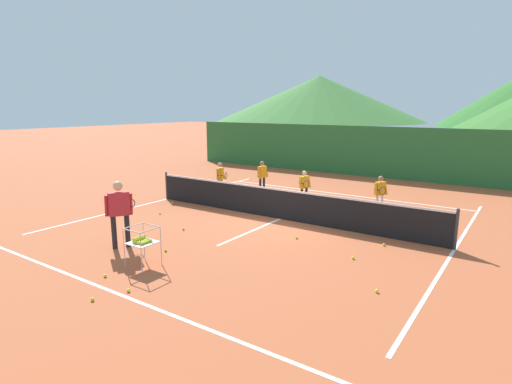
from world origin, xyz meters
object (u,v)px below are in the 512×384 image
object	(u,v)px
tennis_ball_5	(353,258)
tennis_ball_9	(92,299)
tennis_ball_6	(297,238)
student_2	(304,184)
ball_cart	(142,241)
tennis_ball_3	(384,245)
tennis_net	(280,204)
student_0	(221,176)
tennis_ball_1	(377,291)
tennis_ball_7	(166,250)
tennis_ball_10	(160,213)
student_1	(262,174)
tennis_ball_8	(183,229)
tennis_ball_2	(172,202)
instructor	(119,208)
tennis_ball_0	(105,276)
student_3	(380,191)
tennis_ball_4	(128,290)

from	to	relation	value
tennis_ball_5	tennis_ball_9	distance (m)	5.68
tennis_ball_6	student_2	bearing A→B (deg)	114.96
ball_cart	tennis_ball_3	bearing A→B (deg)	47.30
tennis_net	student_2	distance (m)	2.27
student_0	tennis_ball_9	bearing A→B (deg)	-65.71
tennis_ball_1	tennis_ball_7	xyz separation A→B (m)	(-5.04, -0.68, 0.00)
tennis_ball_3	tennis_ball_9	world-z (taller)	same
tennis_ball_10	tennis_ball_9	bearing A→B (deg)	-54.04
tennis_net	tennis_ball_1	xyz separation A→B (m)	(4.25, -3.48, -0.47)
tennis_ball_5	tennis_ball_10	size ratio (longest dim) A/B	1.00
student_1	tennis_ball_3	size ratio (longest dim) A/B	19.51
student_1	ball_cart	xyz separation A→B (m)	(2.13, -8.06, -0.21)
ball_cart	tennis_ball_7	world-z (taller)	ball_cart
tennis_ball_8	tennis_ball_5	bearing A→B (deg)	6.57
tennis_ball_2	instructor	bearing A→B (deg)	-59.58
instructor	tennis_ball_7	distance (m)	1.57
student_2	tennis_ball_7	bearing A→B (deg)	-94.12
tennis_net	student_1	world-z (taller)	student_1
tennis_ball_2	tennis_net	bearing A→B (deg)	5.28
tennis_ball_10	tennis_ball_0	bearing A→B (deg)	-55.44
tennis_net	tennis_ball_9	size ratio (longest dim) A/B	150.11
student_2	tennis_ball_10	bearing A→B (deg)	-129.30
tennis_ball_1	student_3	bearing A→B (deg)	107.63
tennis_ball_6	tennis_ball_9	distance (m)	5.47
student_0	instructor	bearing A→B (deg)	-73.80
tennis_ball_0	tennis_ball_10	xyz separation A→B (m)	(-2.90, 4.21, 0.00)
tennis_ball_3	tennis_ball_0	bearing A→B (deg)	-128.74
student_2	tennis_ball_10	distance (m)	5.19
instructor	tennis_ball_9	size ratio (longest dim) A/B	25.03
instructor	tennis_ball_5	size ratio (longest dim) A/B	25.03
tennis_net	tennis_ball_7	world-z (taller)	tennis_net
student_0	tennis_ball_1	bearing A→B (deg)	-32.60
student_0	tennis_ball_5	xyz separation A→B (m)	(6.95, -3.67, -0.77)
student_3	tennis_ball_10	world-z (taller)	student_3
ball_cart	tennis_ball_10	xyz separation A→B (m)	(-3.07, 3.34, -0.56)
instructor	tennis_ball_8	xyz separation A→B (m)	(0.26, 1.94, -0.99)
tennis_ball_10	tennis_net	bearing A→B (deg)	26.05
student_2	tennis_ball_6	world-z (taller)	student_2
instructor	tennis_ball_10	xyz separation A→B (m)	(-1.64, 2.80, -0.99)
ball_cart	tennis_ball_6	bearing A→B (deg)	62.26
ball_cart	tennis_ball_0	bearing A→B (deg)	-101.04
tennis_ball_6	tennis_ball_7	size ratio (longest dim) A/B	1.00
student_2	tennis_ball_4	distance (m)	8.43
instructor	tennis_ball_6	xyz separation A→B (m)	(3.33, 3.09, -0.99)
ball_cart	student_2	bearing A→B (deg)	88.50
instructor	student_2	xyz separation A→B (m)	(1.62, 6.78, -0.28)
tennis_ball_1	tennis_ball_4	bearing A→B (deg)	-146.05
student_0	tennis_ball_6	xyz separation A→B (m)	(5.13, -3.09, -0.77)
tennis_ball_4	tennis_ball_7	bearing A→B (deg)	118.43
tennis_ball_0	tennis_ball_1	size ratio (longest dim) A/B	1.00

